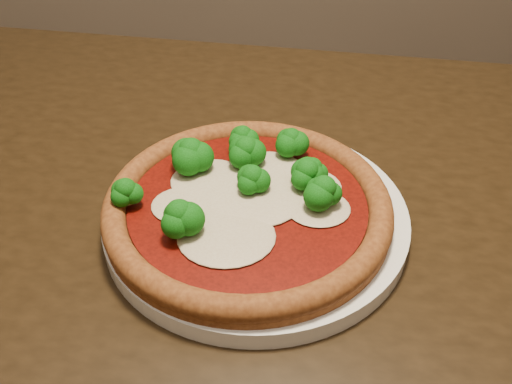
{
  "coord_description": "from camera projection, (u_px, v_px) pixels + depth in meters",
  "views": [
    {
      "loc": [
        -0.01,
        -0.19,
        1.13
      ],
      "look_at": [
        -0.01,
        0.22,
        0.79
      ],
      "focal_mm": 40.0,
      "sensor_mm": 36.0,
      "label": 1
    }
  ],
  "objects": [
    {
      "name": "dining_table",
      "position": [
        282.0,
        295.0,
        0.61
      ],
      "size": [
        1.43,
        1.01,
        0.75
      ],
      "rotation": [
        0.0,
        0.0,
        -0.17
      ],
      "color": "black",
      "rests_on": "floor"
    },
    {
      "name": "pizza",
      "position": [
        247.0,
        200.0,
        0.53
      ],
      "size": [
        0.27,
        0.27,
        0.06
      ],
      "rotation": [
        0.0,
        0.0,
        -0.13
      ],
      "color": "brown",
      "rests_on": "plate"
    },
    {
      "name": "plate",
      "position": [
        256.0,
        217.0,
        0.55
      ],
      "size": [
        0.29,
        0.29,
        0.02
      ],
      "primitive_type": "cylinder",
      "color": "white",
      "rests_on": "dining_table"
    }
  ]
}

